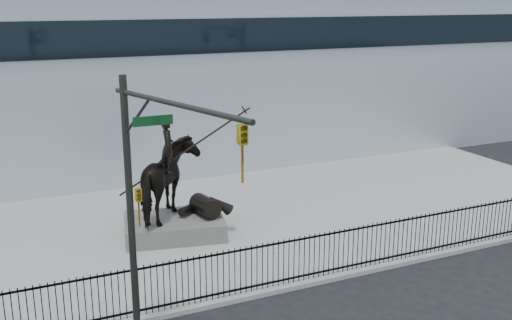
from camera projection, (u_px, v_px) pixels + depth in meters
name	position (u px, v px, depth m)	size (l,w,h in m)	color
ground	(365.00, 292.00, 18.33)	(120.00, 120.00, 0.00)	black
plaza	(267.00, 217.00, 24.45)	(30.00, 12.00, 0.15)	gray
building	(170.00, 73.00, 34.70)	(44.00, 14.00, 9.00)	silver
picket_fence	(344.00, 250.00, 19.19)	(22.10, 0.10, 1.50)	black
statue_plinth	(174.00, 227.00, 22.27)	(3.61, 2.48, 0.68)	#5C5A54
equestrian_statue	(174.00, 181.00, 21.82)	(4.55, 3.29, 3.93)	black
traffic_signal_left	(148.00, 205.00, 14.02)	(1.52, 4.84, 7.00)	#242621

